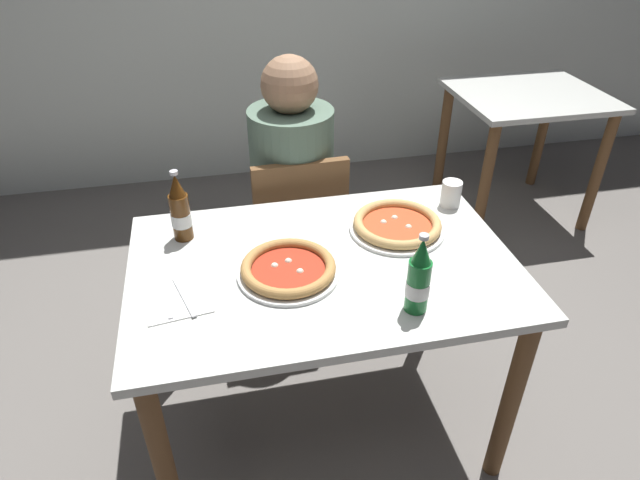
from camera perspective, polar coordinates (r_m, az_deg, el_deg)
ground_plane at (r=2.25m, az=0.28°, el=-17.89°), size 8.00×8.00×0.00m
dining_table_main at (r=1.79m, az=0.34°, el=-5.24°), size 1.20×0.80×0.75m
chair_behind_table at (r=2.37m, az=-2.45°, el=1.07°), size 0.42×0.42×0.85m
diner_seated at (r=2.36m, az=-2.79°, el=3.80°), size 0.34×0.34×1.21m
dining_table_background at (r=3.39m, az=20.39°, el=11.60°), size 0.80×0.70×0.75m
pizza_margherita_near at (r=1.66m, az=-3.30°, el=-3.01°), size 0.31×0.31×0.04m
pizza_marinara_far at (r=1.88m, az=7.99°, el=1.56°), size 0.32×0.32×0.04m
beer_bottle_left at (r=1.51m, az=10.19°, el=-4.01°), size 0.07×0.07×0.25m
beer_bottle_center at (r=1.84m, az=-14.30°, el=2.96°), size 0.07×0.07×0.25m
napkin_with_cutlery at (r=1.63m, az=-14.56°, el=-5.93°), size 0.20×0.20×0.01m
paper_cup at (r=2.05m, az=13.43°, el=4.69°), size 0.07×0.07×0.09m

